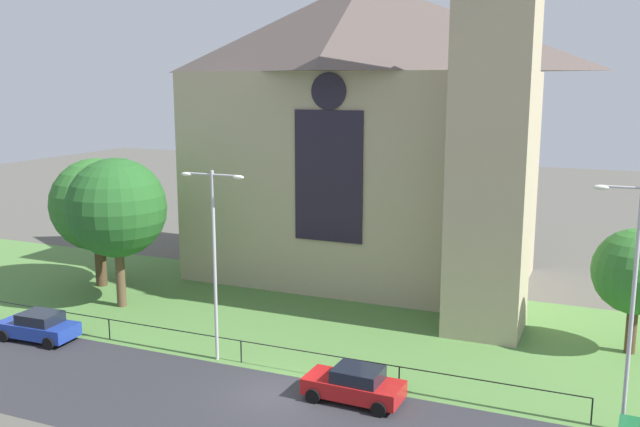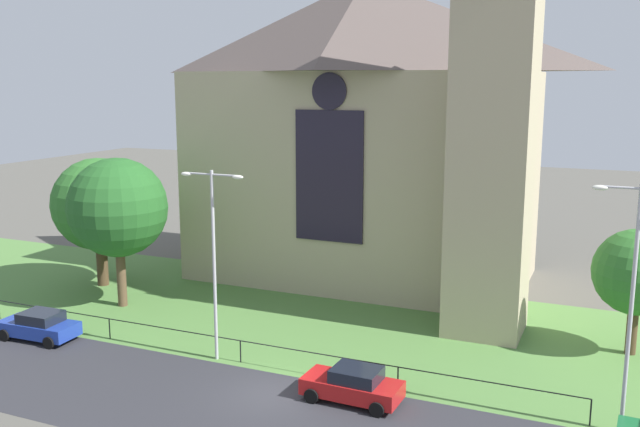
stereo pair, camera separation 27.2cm
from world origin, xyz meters
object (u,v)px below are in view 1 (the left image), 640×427
Objects in this scene: streetlamp_near at (214,243)px; tree_left_far at (97,205)px; church_building at (370,129)px; parked_car_red at (355,385)px; parked_car_blue at (39,326)px; tree_left_near at (117,208)px; streetlamp_far at (635,281)px; tree_right_far at (636,272)px.

tree_left_far is at bearing 150.09° from streetlamp_near.
parked_car_red is (5.71, -18.20, -9.53)m from church_building.
streetlamp_near is 11.29m from parked_car_blue.
tree_left_near is at bearing -36.70° from tree_left_far.
tree_left_far is 15.83m from streetlamp_near.
parked_car_red is at bearing 177.02° from parked_car_blue.
church_building is 6.11× the size of parked_car_red.
tree_left_near is 2.11× the size of parked_car_blue.
streetlamp_far is 11.87m from parked_car_red.
parked_car_blue is at bearing -93.13° from tree_left_near.
streetlamp_near is 0.95× the size of streetlamp_far.
streetlamp_far is 2.29× the size of parked_car_blue.
tree_left_far is 32.93m from streetlamp_far.
streetlamp_far is at bearing -179.34° from parked_car_blue.
tree_left_near is 8.22m from parked_car_blue.
streetlamp_near is 2.18× the size of parked_car_blue.
church_building is at bearing 82.92° from streetlamp_near.
parked_car_blue is 1.00× the size of parked_car_red.
tree_left_far is 23.98m from parked_car_red.
parked_car_blue is at bearing -171.88° from streetlamp_near.
tree_left_far is at bearing -178.34° from tree_right_far.
streetlamp_far reaches higher than tree_left_near.
tree_left_near reaches higher than tree_left_far.
streetlamp_far is (16.20, -16.55, -4.21)m from church_building.
tree_left_far is at bearing 143.30° from tree_left_near.
tree_left_far is 11.08m from parked_car_blue.
tree_left_near is 28.55m from tree_right_far.
tree_left_far is at bearing -70.41° from parked_car_blue.
church_building is 2.89× the size of tree_left_near.
parked_car_red is (-10.48, -1.66, -5.32)m from streetlamp_far.
church_building is 17.26m from streetlamp_near.
tree_right_far is at bearing -162.48° from parked_car_blue.
parked_car_red is (21.48, -9.55, -4.70)m from tree_left_far.
streetlamp_far is (27.89, -4.86, 0.03)m from tree_left_near.
tree_right_far is 0.74× the size of tree_left_far.
tree_left_near reaches higher than parked_car_red.
tree_right_far is 32.33m from tree_left_far.
church_building is 2.79× the size of streetlamp_near.
streetlamp_near is (-2.05, -16.55, -4.45)m from church_building.
church_building is 23.64m from parked_car_blue.
church_building is 21.33m from parked_car_red.
streetlamp_near reaches higher than tree_right_far.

